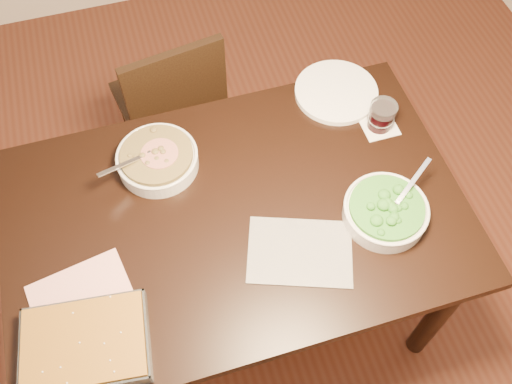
{
  "coord_description": "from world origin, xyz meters",
  "views": [
    {
      "loc": [
        -0.19,
        -0.85,
        2.25
      ],
      "look_at": [
        0.07,
        0.02,
        0.8
      ],
      "focal_mm": 40.0,
      "sensor_mm": 36.0,
      "label": 1
    }
  ],
  "objects_px": {
    "baking_dish": "(85,345)",
    "stew_bowl": "(157,159)",
    "broccoli_bowl": "(386,211)",
    "dinner_plate": "(336,92)",
    "wine_tumbler": "(382,115)",
    "chair_far": "(173,104)",
    "table": "(236,228)"
  },
  "relations": [
    {
      "from": "baking_dish",
      "to": "stew_bowl",
      "type": "bearing_deg",
      "value": 66.94
    },
    {
      "from": "broccoli_bowl",
      "to": "dinner_plate",
      "type": "xyz_separation_m",
      "value": [
        0.04,
        0.5,
        -0.02
      ]
    },
    {
      "from": "stew_bowl",
      "to": "dinner_plate",
      "type": "distance_m",
      "value": 0.66
    },
    {
      "from": "wine_tumbler",
      "to": "chair_far",
      "type": "bearing_deg",
      "value": 138.94
    },
    {
      "from": "chair_far",
      "to": "broccoli_bowl",
      "type": "bearing_deg",
      "value": 110.2
    },
    {
      "from": "baking_dish",
      "to": "dinner_plate",
      "type": "xyz_separation_m",
      "value": [
        0.95,
        0.65,
        -0.02
      ]
    },
    {
      "from": "wine_tumbler",
      "to": "dinner_plate",
      "type": "relative_size",
      "value": 0.34
    },
    {
      "from": "table",
      "to": "dinner_plate",
      "type": "distance_m",
      "value": 0.6
    },
    {
      "from": "baking_dish",
      "to": "wine_tumbler",
      "type": "relative_size",
      "value": 3.62
    },
    {
      "from": "stew_bowl",
      "to": "dinner_plate",
      "type": "xyz_separation_m",
      "value": [
        0.65,
        0.12,
        -0.03
      ]
    },
    {
      "from": "table",
      "to": "dinner_plate",
      "type": "height_order",
      "value": "dinner_plate"
    },
    {
      "from": "table",
      "to": "chair_far",
      "type": "height_order",
      "value": "chair_far"
    },
    {
      "from": "stew_bowl",
      "to": "broccoli_bowl",
      "type": "distance_m",
      "value": 0.72
    },
    {
      "from": "table",
      "to": "stew_bowl",
      "type": "bearing_deg",
      "value": 127.7
    },
    {
      "from": "broccoli_bowl",
      "to": "table",
      "type": "bearing_deg",
      "value": 161.55
    },
    {
      "from": "broccoli_bowl",
      "to": "wine_tumbler",
      "type": "bearing_deg",
      "value": 69.0
    },
    {
      "from": "table",
      "to": "dinner_plate",
      "type": "bearing_deg",
      "value": 37.63
    },
    {
      "from": "table",
      "to": "broccoli_bowl",
      "type": "xyz_separation_m",
      "value": [
        0.43,
        -0.14,
        0.13
      ]
    },
    {
      "from": "stew_bowl",
      "to": "chair_far",
      "type": "height_order",
      "value": "stew_bowl"
    },
    {
      "from": "table",
      "to": "baking_dish",
      "type": "relative_size",
      "value": 3.93
    },
    {
      "from": "broccoli_bowl",
      "to": "dinner_plate",
      "type": "distance_m",
      "value": 0.5
    },
    {
      "from": "broccoli_bowl",
      "to": "dinner_plate",
      "type": "relative_size",
      "value": 0.93
    },
    {
      "from": "wine_tumbler",
      "to": "chair_far",
      "type": "height_order",
      "value": "wine_tumbler"
    },
    {
      "from": "stew_bowl",
      "to": "dinner_plate",
      "type": "height_order",
      "value": "stew_bowl"
    },
    {
      "from": "table",
      "to": "broccoli_bowl",
      "type": "distance_m",
      "value": 0.47
    },
    {
      "from": "stew_bowl",
      "to": "wine_tumbler",
      "type": "bearing_deg",
      "value": -4.19
    },
    {
      "from": "table",
      "to": "chair_far",
      "type": "bearing_deg",
      "value": 95.48
    },
    {
      "from": "wine_tumbler",
      "to": "table",
      "type": "bearing_deg",
      "value": -161.46
    },
    {
      "from": "baking_dish",
      "to": "table",
      "type": "bearing_deg",
      "value": 37.18
    },
    {
      "from": "table",
      "to": "wine_tumbler",
      "type": "relative_size",
      "value": 14.2
    },
    {
      "from": "wine_tumbler",
      "to": "chair_far",
      "type": "distance_m",
      "value": 0.89
    },
    {
      "from": "stew_bowl",
      "to": "wine_tumbler",
      "type": "xyz_separation_m",
      "value": [
        0.74,
        -0.05,
        0.02
      ]
    }
  ]
}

